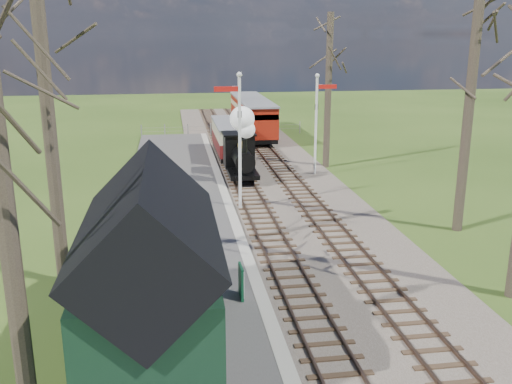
% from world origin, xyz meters
% --- Properties ---
extents(distant_hills, '(114.40, 48.00, 22.02)m').
position_xyz_m(distant_hills, '(1.40, 64.38, -16.21)').
color(distant_hills, '#385B23').
rests_on(distant_hills, ground).
extents(ballast_bed, '(8.00, 60.00, 0.10)m').
position_xyz_m(ballast_bed, '(1.30, 22.00, 0.05)').
color(ballast_bed, brown).
rests_on(ballast_bed, ground).
extents(track_near, '(1.60, 60.00, 0.15)m').
position_xyz_m(track_near, '(0.00, 22.00, 0.10)').
color(track_near, brown).
rests_on(track_near, ground).
extents(track_far, '(1.60, 60.00, 0.15)m').
position_xyz_m(track_far, '(2.60, 22.00, 0.10)').
color(track_far, brown).
rests_on(track_far, ground).
extents(platform, '(5.00, 44.00, 0.20)m').
position_xyz_m(platform, '(-3.50, 14.00, 0.10)').
color(platform, '#474442').
rests_on(platform, ground).
extents(coping_strip, '(0.40, 44.00, 0.21)m').
position_xyz_m(coping_strip, '(-1.20, 14.00, 0.10)').
color(coping_strip, '#B2AD9E').
rests_on(coping_strip, ground).
extents(station_shed, '(3.25, 6.30, 4.78)m').
position_xyz_m(station_shed, '(-4.30, 4.00, 2.27)').
color(station_shed, black).
rests_on(station_shed, platform).
extents(semaphore_near, '(1.22, 0.24, 6.22)m').
position_xyz_m(semaphore_near, '(-0.77, 16.00, 3.62)').
color(semaphore_near, silver).
rests_on(semaphore_near, ground).
extents(semaphore_far, '(1.22, 0.24, 5.72)m').
position_xyz_m(semaphore_far, '(4.37, 22.00, 3.35)').
color(semaphore_far, silver).
rests_on(semaphore_far, ground).
extents(bare_trees, '(15.51, 22.39, 12.00)m').
position_xyz_m(bare_trees, '(1.33, 10.10, 5.21)').
color(bare_trees, '#382D23').
rests_on(bare_trees, ground).
extents(fence_line, '(12.60, 0.08, 1.00)m').
position_xyz_m(fence_line, '(0.30, 36.00, 0.55)').
color(fence_line, slate).
rests_on(fence_line, ground).
extents(locomotive, '(1.63, 3.80, 4.07)m').
position_xyz_m(locomotive, '(-0.01, 21.22, 1.90)').
color(locomotive, black).
rests_on(locomotive, ground).
extents(coach, '(1.90, 6.51, 2.00)m').
position_xyz_m(coach, '(0.00, 27.27, 1.39)').
color(coach, black).
rests_on(coach, ground).
extents(red_carriage_a, '(2.28, 5.65, 2.40)m').
position_xyz_m(red_carriage_a, '(2.60, 32.43, 1.64)').
color(red_carriage_a, black).
rests_on(red_carriage_a, ground).
extents(red_carriage_b, '(2.28, 5.65, 2.40)m').
position_xyz_m(red_carriage_b, '(2.60, 37.93, 1.64)').
color(red_carriage_b, black).
rests_on(red_carriage_b, ground).
extents(sign_board, '(0.11, 0.69, 1.01)m').
position_xyz_m(sign_board, '(-1.80, 6.72, 0.70)').
color(sign_board, '#0D3F24').
rests_on(sign_board, platform).
extents(bench, '(0.48, 1.39, 0.78)m').
position_xyz_m(bench, '(-3.11, 3.88, 0.57)').
color(bench, '#492A1A').
rests_on(bench, platform).
extents(person, '(0.50, 0.64, 1.53)m').
position_xyz_m(person, '(-2.84, 5.55, 0.97)').
color(person, '#1A1C2F').
rests_on(person, platform).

